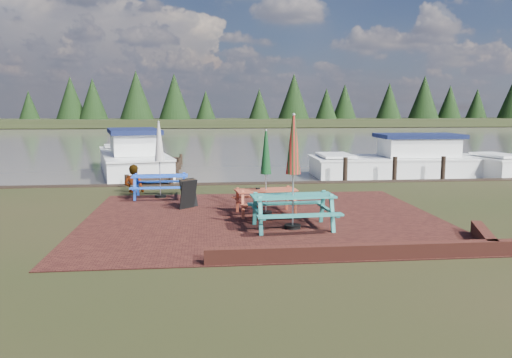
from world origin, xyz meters
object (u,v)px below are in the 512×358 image
Objects in this scene: boat_near at (402,163)px; jetty at (159,168)px; person at (133,165)px; picnic_table_red at (266,186)px; picnic_table_teal at (293,190)px; boat_jetty at (133,159)px; picnic_table_blue at (160,172)px; chalkboard at (188,194)px.

jetty is at bearing 82.54° from boat_near.
person is at bearing 111.86° from boat_near.
picnic_table_teal is at bearing -83.13° from picnic_table_red.
picnic_table_red is 0.27× the size of boat_jetty.
picnic_table_red is at bearing -77.94° from boat_jetty.
jetty is 1.10× the size of boat_jetty.
boat_near is (6.62, 9.81, -0.52)m from picnic_table_teal.
picnic_table_blue is 7.84m from boat_jetty.
boat_near is at bearing 26.98° from picnic_table_blue.
boat_jetty is at bearing 102.66° from picnic_table_blue.
person is at bearing -95.04° from boat_jetty.
chalkboard is 3.53m from person.
boat_near is at bearing 52.76° from picnic_table_teal.
person is (-11.01, -4.20, 0.51)m from boat_near.
boat_jetty is (-1.24, 0.63, 0.36)m from jetty.
person is (-1.90, 2.93, 0.50)m from chalkboard.
picnic_table_teal reaches higher than boat_jetty.
picnic_table_red is (-0.43, 1.64, -0.15)m from picnic_table_teal.
picnic_table_teal is 3.69m from chalkboard.
chalkboard is at bearing 145.55° from picnic_table_red.
picnic_table_teal is at bearing -79.28° from boat_jetty.
chalkboard is at bearing -63.15° from picnic_table_blue.
person is at bearing 124.86° from picnic_table_teal.
boat_jetty reaches higher than person.
picnic_table_red is 5.61m from person.
picnic_table_blue is 7.04m from jetty.
boat_near is (10.68, -1.59, 0.30)m from jetty.
picnic_table_blue is 0.31× the size of boat_near.
picnic_table_blue is at bearing -84.75° from jetty.
chalkboard is at bearing 129.73° from picnic_table_teal.
picnic_table_blue is at bearing 119.22° from boat_near.
picnic_table_teal reaches higher than boat_near.
jetty is at bearing -82.95° from person.
picnic_table_red is 2.71× the size of chalkboard.
picnic_table_teal reaches higher than person.
picnic_table_red reaches higher than jetty.
picnic_table_red is 1.21× the size of person.
picnic_table_teal is 11.84m from boat_near.
boat_jetty is at bearing 80.48° from boat_near.
picnic_table_teal reaches higher than jetty.
person is (-0.97, 1.19, 0.09)m from picnic_table_blue.
picnic_table_teal is 1.70m from picnic_table_red.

